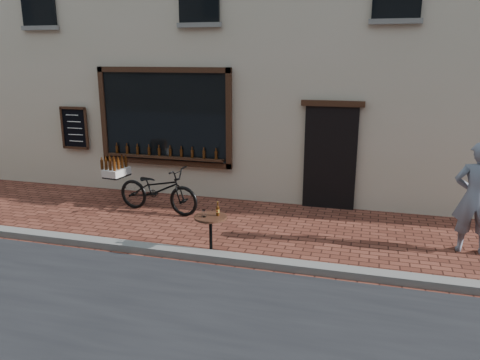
# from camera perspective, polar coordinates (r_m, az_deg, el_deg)

# --- Properties ---
(ground) EXTENTS (90.00, 90.00, 0.00)m
(ground) POSITION_cam_1_polar(r_m,az_deg,el_deg) (7.67, -6.43, -9.92)
(ground) COLOR #51241A
(ground) RESTS_ON ground
(kerb) EXTENTS (90.00, 0.25, 0.12)m
(kerb) POSITION_cam_1_polar(r_m,az_deg,el_deg) (7.82, -5.89, -8.94)
(kerb) COLOR slate
(kerb) RESTS_ON ground
(cargo_bicycle) EXTENTS (2.29, 0.91, 1.06)m
(cargo_bicycle) POSITION_cam_1_polar(r_m,az_deg,el_deg) (9.98, -10.16, -1.05)
(cargo_bicycle) COLOR black
(cargo_bicycle) RESTS_ON ground
(bistro_table) EXTENTS (0.54, 0.54, 0.92)m
(bistro_table) POSITION_cam_1_polar(r_m,az_deg,el_deg) (7.69, -3.58, -5.81)
(bistro_table) COLOR black
(bistro_table) RESTS_ON ground
(pedestrian) EXTENTS (0.73, 0.51, 1.90)m
(pedestrian) POSITION_cam_1_polar(r_m,az_deg,el_deg) (8.61, 26.79, -1.96)
(pedestrian) COLOR slate
(pedestrian) RESTS_ON ground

